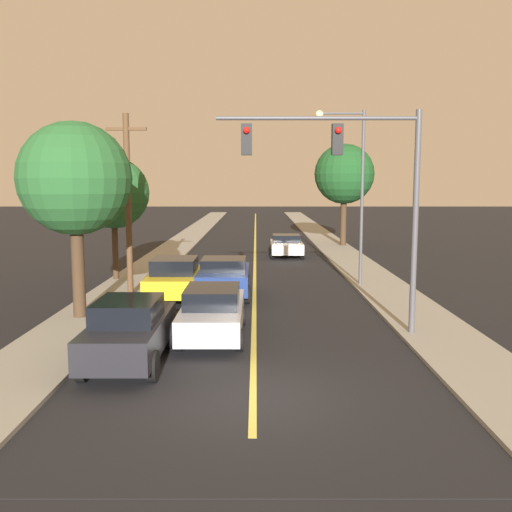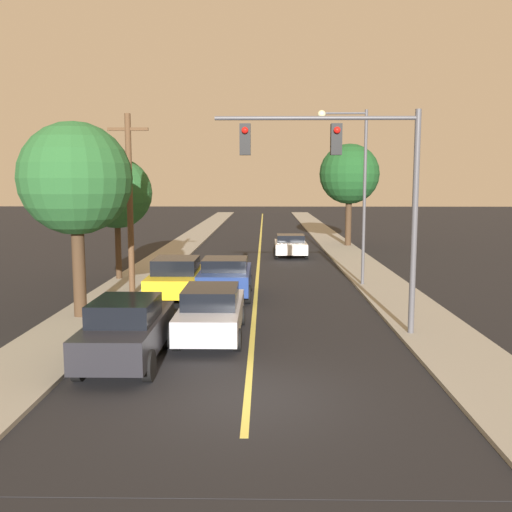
{
  "view_description": "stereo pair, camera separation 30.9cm",
  "coord_description": "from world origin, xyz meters",
  "px_view_note": "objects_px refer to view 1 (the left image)",
  "views": [
    {
      "loc": [
        0.07,
        -11.88,
        4.64
      ],
      "look_at": [
        0.0,
        11.71,
        1.6
      ],
      "focal_mm": 40.0,
      "sensor_mm": 36.0,
      "label": 1
    },
    {
      "loc": [
        0.38,
        -11.87,
        4.64
      ],
      "look_at": [
        0.0,
        11.71,
        1.6
      ],
      "focal_mm": 40.0,
      "sensor_mm": 36.0,
      "label": 2
    }
  ],
  "objects_px": {
    "car_near_lane_second": "(226,277)",
    "car_outer_lane_front": "(131,330)",
    "car_outer_lane_second": "(177,278)",
    "tree_left_near": "(76,180)",
    "car_far_oncoming": "(288,245)",
    "utility_pole_left": "(130,202)",
    "tree_right_near": "(346,174)",
    "tree_left_far": "(115,193)",
    "car_near_lane_front": "(214,312)",
    "streetlamp_right": "(353,174)",
    "traffic_signal_mast": "(354,174)"
  },
  "relations": [
    {
      "from": "car_near_lane_second",
      "to": "tree_left_near",
      "type": "xyz_separation_m",
      "value": [
        -4.69,
        -3.86,
        3.9
      ]
    },
    {
      "from": "car_near_lane_second",
      "to": "car_outer_lane_front",
      "type": "distance_m",
      "value": 8.82
    },
    {
      "from": "car_near_lane_second",
      "to": "car_outer_lane_second",
      "type": "xyz_separation_m",
      "value": [
        -1.94,
        -0.26,
        0.0
      ]
    },
    {
      "from": "traffic_signal_mast",
      "to": "tree_right_near",
      "type": "relative_size",
      "value": 0.91
    },
    {
      "from": "car_outer_lane_front",
      "to": "car_far_oncoming",
      "type": "xyz_separation_m",
      "value": [
        5.16,
        21.48,
        -0.16
      ]
    },
    {
      "from": "utility_pole_left",
      "to": "tree_left_far",
      "type": "xyz_separation_m",
      "value": [
        -1.56,
        3.98,
        0.27
      ]
    },
    {
      "from": "car_far_oncoming",
      "to": "utility_pole_left",
      "type": "relative_size",
      "value": 0.53
    },
    {
      "from": "car_outer_lane_front",
      "to": "tree_right_near",
      "type": "xyz_separation_m",
      "value": [
        9.57,
        27.04,
        4.34
      ]
    },
    {
      "from": "traffic_signal_mast",
      "to": "tree_right_near",
      "type": "xyz_separation_m",
      "value": [
        3.49,
        24.32,
        0.33
      ]
    },
    {
      "from": "car_outer_lane_front",
      "to": "traffic_signal_mast",
      "type": "bearing_deg",
      "value": 24.05
    },
    {
      "from": "traffic_signal_mast",
      "to": "tree_right_near",
      "type": "bearing_deg",
      "value": 81.84
    },
    {
      "from": "traffic_signal_mast",
      "to": "utility_pole_left",
      "type": "height_order",
      "value": "utility_pole_left"
    },
    {
      "from": "car_near_lane_front",
      "to": "tree_left_far",
      "type": "relative_size",
      "value": 0.83
    },
    {
      "from": "car_near_lane_second",
      "to": "streetlamp_right",
      "type": "distance_m",
      "value": 7.33
    },
    {
      "from": "tree_right_near",
      "to": "tree_left_near",
      "type": "bearing_deg",
      "value": -118.93
    },
    {
      "from": "utility_pole_left",
      "to": "tree_right_near",
      "type": "xyz_separation_m",
      "value": [
        11.41,
        18.59,
        1.35
      ]
    },
    {
      "from": "tree_left_far",
      "to": "car_outer_lane_second",
      "type": "bearing_deg",
      "value": -50.23
    },
    {
      "from": "traffic_signal_mast",
      "to": "streetlamp_right",
      "type": "relative_size",
      "value": 0.87
    },
    {
      "from": "car_outer_lane_second",
      "to": "tree_right_near",
      "type": "relative_size",
      "value": 0.61
    },
    {
      "from": "car_near_lane_second",
      "to": "tree_left_near",
      "type": "bearing_deg",
      "value": -140.51
    },
    {
      "from": "streetlamp_right",
      "to": "utility_pole_left",
      "type": "bearing_deg",
      "value": -164.03
    },
    {
      "from": "traffic_signal_mast",
      "to": "utility_pole_left",
      "type": "bearing_deg",
      "value": 144.14
    },
    {
      "from": "car_outer_lane_second",
      "to": "car_near_lane_front",
      "type": "bearing_deg",
      "value": -71.48
    },
    {
      "from": "utility_pole_left",
      "to": "car_outer_lane_second",
      "type": "bearing_deg",
      "value": -3.06
    },
    {
      "from": "tree_left_near",
      "to": "utility_pole_left",
      "type": "bearing_deg",
      "value": 76.13
    },
    {
      "from": "tree_left_far",
      "to": "tree_right_near",
      "type": "relative_size",
      "value": 0.78
    },
    {
      "from": "car_near_lane_second",
      "to": "car_far_oncoming",
      "type": "xyz_separation_m",
      "value": [
        3.22,
        12.88,
        -0.13
      ]
    },
    {
      "from": "car_outer_lane_second",
      "to": "car_far_oncoming",
      "type": "height_order",
      "value": "car_outer_lane_second"
    },
    {
      "from": "car_far_oncoming",
      "to": "streetlamp_right",
      "type": "bearing_deg",
      "value": 102.37
    },
    {
      "from": "car_outer_lane_second",
      "to": "tree_right_near",
      "type": "distance_m",
      "value": 21.45
    },
    {
      "from": "car_outer_lane_front",
      "to": "tree_left_far",
      "type": "height_order",
      "value": "tree_left_far"
    },
    {
      "from": "utility_pole_left",
      "to": "tree_left_far",
      "type": "height_order",
      "value": "utility_pole_left"
    },
    {
      "from": "car_outer_lane_front",
      "to": "streetlamp_right",
      "type": "bearing_deg",
      "value": 56.17
    },
    {
      "from": "car_far_oncoming",
      "to": "car_outer_lane_second",
      "type": "bearing_deg",
      "value": 68.56
    },
    {
      "from": "traffic_signal_mast",
      "to": "tree_left_near",
      "type": "xyz_separation_m",
      "value": [
        -8.83,
        2.02,
        -0.16
      ]
    },
    {
      "from": "tree_left_near",
      "to": "car_near_lane_second",
      "type": "bearing_deg",
      "value": 39.49
    },
    {
      "from": "utility_pole_left",
      "to": "tree_right_near",
      "type": "bearing_deg",
      "value": 58.47
    },
    {
      "from": "car_near_lane_front",
      "to": "utility_pole_left",
      "type": "distance_m",
      "value": 7.65
    },
    {
      "from": "car_near_lane_front",
      "to": "car_outer_lane_front",
      "type": "relative_size",
      "value": 1.06
    },
    {
      "from": "car_outer_lane_front",
      "to": "car_outer_lane_second",
      "type": "bearing_deg",
      "value": 90.0
    },
    {
      "from": "streetlamp_right",
      "to": "tree_left_far",
      "type": "relative_size",
      "value": 1.34
    },
    {
      "from": "car_far_oncoming",
      "to": "tree_right_near",
      "type": "distance_m",
      "value": 8.41
    },
    {
      "from": "car_outer_lane_second",
      "to": "traffic_signal_mast",
      "type": "relative_size",
      "value": 0.67
    },
    {
      "from": "car_outer_lane_front",
      "to": "streetlamp_right",
      "type": "distance_m",
      "value": 13.98
    },
    {
      "from": "streetlamp_right",
      "to": "tree_right_near",
      "type": "height_order",
      "value": "streetlamp_right"
    },
    {
      "from": "streetlamp_right",
      "to": "traffic_signal_mast",
      "type": "bearing_deg",
      "value": -99.15
    },
    {
      "from": "tree_right_near",
      "to": "tree_left_far",
      "type": "bearing_deg",
      "value": -131.58
    },
    {
      "from": "car_near_lane_second",
      "to": "streetlamp_right",
      "type": "height_order",
      "value": "streetlamp_right"
    },
    {
      "from": "traffic_signal_mast",
      "to": "utility_pole_left",
      "type": "relative_size",
      "value": 0.92
    },
    {
      "from": "car_outer_lane_second",
      "to": "tree_left_far",
      "type": "distance_m",
      "value": 6.25
    }
  ]
}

